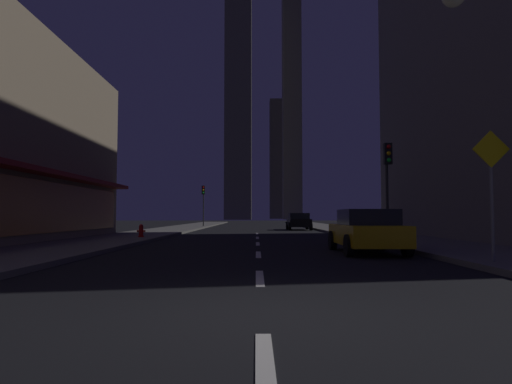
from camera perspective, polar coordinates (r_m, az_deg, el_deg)
ground_plane at (r=37.55m, az=-0.02°, el=-5.06°), size 78.00×136.00×0.10m
sidewalk_right at (r=38.21m, az=10.58°, el=-4.78°), size 4.00×76.00×0.15m
sidewalk_left at (r=38.18m, az=-10.62°, el=-4.79°), size 4.00×76.00×0.15m
lane_marking_center at (r=16.58m, az=0.13°, el=-7.38°), size 0.16×28.20×0.01m
skyscraper_distant_tall at (r=131.66m, az=-2.46°, el=11.84°), size 7.77×8.05×70.25m
skyscraper_distant_mid at (r=164.39m, az=2.89°, el=4.29°), size 6.94×6.90×44.61m
skyscraper_distant_short at (r=145.24m, az=4.55°, el=12.40°), size 5.90×7.37×79.95m
car_parked_near at (r=14.97m, az=14.13°, el=-4.93°), size 1.98×4.24×1.45m
car_parked_far at (r=37.70m, az=5.47°, el=-3.83°), size 1.98×4.24×1.45m
fire_hydrant_far_left at (r=22.89m, az=-14.93°, el=-4.96°), size 0.42×0.30×0.65m
traffic_light_near_right at (r=19.27m, az=16.71°, el=2.84°), size 0.32×0.48×4.20m
traffic_light_far_left at (r=45.16m, az=-7.03°, el=-0.59°), size 0.32×0.48×4.20m
street_lamp_right at (r=12.03m, az=27.98°, el=15.78°), size 1.96×0.56×6.58m
pedestrian_crossing_sign at (r=11.92m, az=28.30°, el=0.98°), size 0.91×0.08×3.15m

